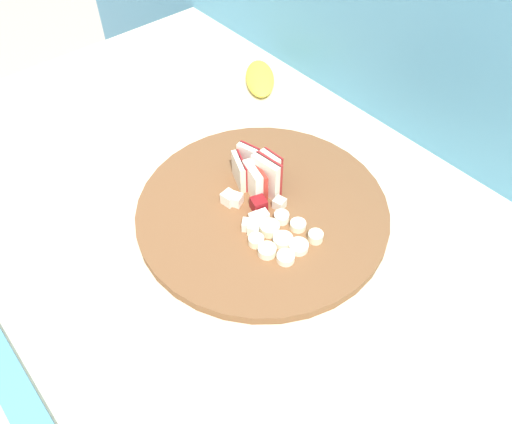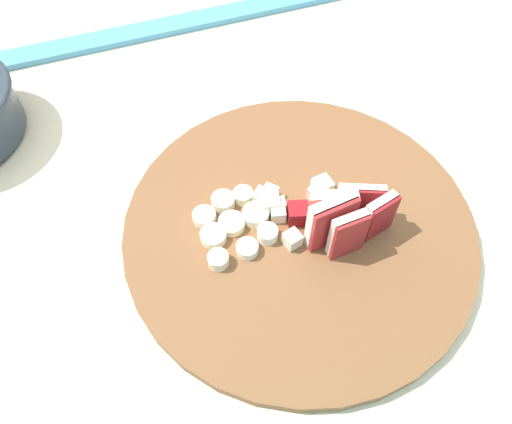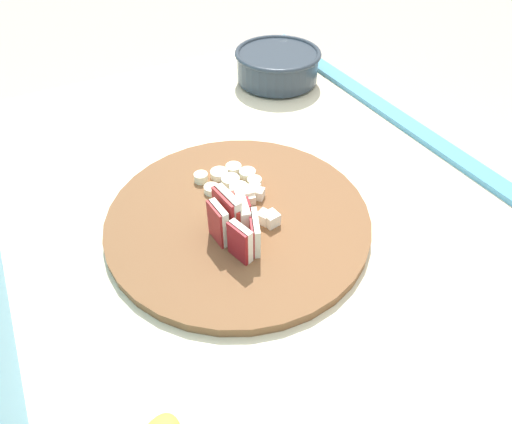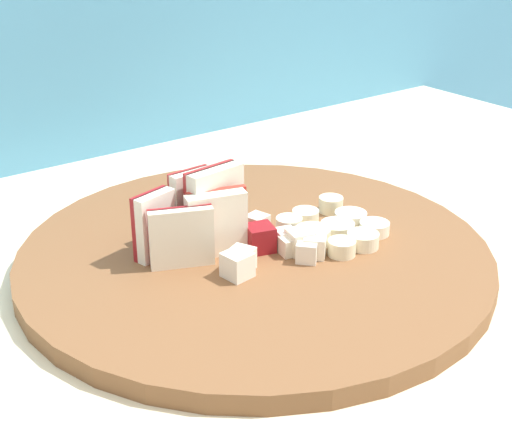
# 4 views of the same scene
# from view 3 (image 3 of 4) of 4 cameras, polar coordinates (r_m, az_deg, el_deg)

# --- Properties ---
(tiled_countertop) EXTENTS (1.21, 0.75, 0.93)m
(tiled_countertop) POSITION_cam_3_polar(r_m,az_deg,el_deg) (1.04, 2.15, -19.78)
(tiled_countertop) COLOR beige
(tiled_countertop) RESTS_ON ground
(tile_backsplash) EXTENTS (2.40, 0.04, 1.43)m
(tile_backsplash) POSITION_cam_3_polar(r_m,az_deg,el_deg) (0.79, -25.07, -22.09)
(tile_backsplash) COLOR #4C8EB2
(tile_backsplash) RESTS_ON ground
(cutting_board) EXTENTS (0.39, 0.39, 0.02)m
(cutting_board) POSITION_cam_3_polar(r_m,az_deg,el_deg) (0.66, -2.33, -0.83)
(cutting_board) COLOR brown
(cutting_board) RESTS_ON tiled_countertop
(apple_wedge_fan) EXTENTS (0.10, 0.06, 0.07)m
(apple_wedge_fan) POSITION_cam_3_polar(r_m,az_deg,el_deg) (0.60, -2.79, -1.33)
(apple_wedge_fan) COLOR maroon
(apple_wedge_fan) RESTS_ON cutting_board
(apple_dice_pile) EXTENTS (0.09, 0.09, 0.02)m
(apple_dice_pile) POSITION_cam_3_polar(r_m,az_deg,el_deg) (0.65, -1.10, 0.65)
(apple_dice_pile) COLOR beige
(apple_dice_pile) RESTS_ON cutting_board
(banana_slice_rows) EXTENTS (0.08, 0.09, 0.01)m
(banana_slice_rows) POSITION_cam_3_polar(r_m,az_deg,el_deg) (0.70, -3.44, 4.00)
(banana_slice_rows) COLOR beige
(banana_slice_rows) RESTS_ON cutting_board
(ceramic_bowl) EXTENTS (0.19, 0.19, 0.07)m
(ceramic_bowl) POSITION_cam_3_polar(r_m,az_deg,el_deg) (1.02, 2.81, 18.55)
(ceramic_bowl) COLOR #2D3842
(ceramic_bowl) RESTS_ON tiled_countertop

